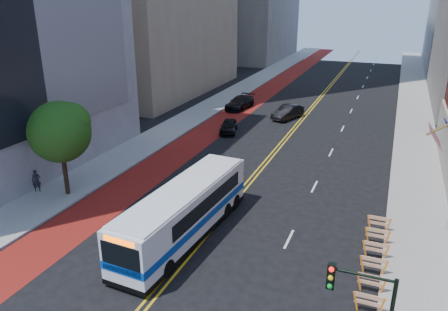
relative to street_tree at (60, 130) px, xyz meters
name	(u,v)px	position (x,y,z in m)	size (l,w,h in m)	color
ground	(168,279)	(11.24, -6.04, -4.91)	(160.00, 160.00, 0.00)	black
sidewalk_left	(199,113)	(-0.76, 23.96, -4.84)	(4.00, 140.00, 0.15)	gray
sidewalk_right	(416,136)	(23.24, 23.96, -4.84)	(4.00, 140.00, 0.15)	gray
bus_lane_paint	(230,117)	(3.14, 23.96, -4.91)	(3.60, 140.00, 0.01)	maroon
center_line_inner	(297,124)	(11.06, 23.96, -4.91)	(0.14, 140.00, 0.01)	gold
center_line_outer	(300,124)	(11.42, 23.96, -4.91)	(0.14, 140.00, 0.01)	gold
lane_dashes	(351,111)	(16.04, 31.96, -4.90)	(0.14, 98.20, 0.01)	silver
construction_barriers	(372,272)	(20.84, -2.62, -4.24)	(1.42, 10.91, 1.00)	orange
street_tree	(60,130)	(0.00, 0.00, 0.00)	(4.20, 4.20, 6.70)	black
traffic_signal	(363,310)	(20.66, -9.55, -1.19)	(2.21, 0.34, 5.07)	black
transit_bus	(185,211)	(10.25, -1.92, -3.24)	(3.35, 11.82, 3.21)	silver
car_a	(229,126)	(5.20, 18.22, -4.24)	(1.59, 3.95, 1.35)	black
car_b	(288,112)	(9.61, 25.68, -4.13)	(1.65, 4.72, 1.56)	black
car_c	(240,103)	(2.93, 28.01, -4.15)	(2.13, 5.24, 1.52)	black
pedestrian	(36,181)	(-2.36, -0.52, -3.95)	(0.59, 0.39, 1.62)	black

